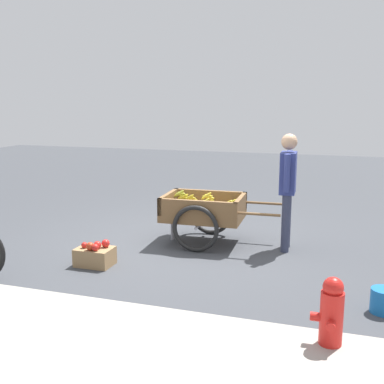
# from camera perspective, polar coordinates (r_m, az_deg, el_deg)

# --- Properties ---
(ground_plane) EXTENTS (24.00, 24.00, 0.00)m
(ground_plane) POSITION_cam_1_polar(r_m,az_deg,el_deg) (6.60, -0.95, -6.49)
(ground_plane) COLOR #3D3F44
(curb_strip) EXTENTS (12.00, 2.40, 0.12)m
(curb_strip) POSITION_cam_1_polar(r_m,az_deg,el_deg) (3.79, -18.82, -20.24)
(curb_strip) COLOR #9E998E
(curb_strip) RESTS_ON ground
(fruit_cart) EXTENTS (1.68, 0.96, 0.73)m
(fruit_cart) POSITION_cam_1_polar(r_m,az_deg,el_deg) (6.61, 1.42, -2.53)
(fruit_cart) COLOR brown
(fruit_cart) RESTS_ON ground
(vendor_person) EXTENTS (0.21, 0.53, 1.57)m
(vendor_person) POSITION_cam_1_polar(r_m,az_deg,el_deg) (6.33, 11.58, 1.24)
(vendor_person) COLOR #333851
(vendor_person) RESTS_ON ground
(dog) EXTENTS (0.40, 0.59, 0.40)m
(dog) POSITION_cam_1_polar(r_m,az_deg,el_deg) (7.96, 0.52, -1.41)
(dog) COLOR #4C3823
(dog) RESTS_ON ground
(fire_hydrant) EXTENTS (0.25, 0.25, 0.67)m
(fire_hydrant) POSITION_cam_1_polar(r_m,az_deg,el_deg) (3.91, 16.57, -14.53)
(fire_hydrant) COLOR red
(fire_hydrant) RESTS_ON ground
(plastic_bucket) EXTENTS (0.25, 0.25, 0.24)m
(plastic_bucket) POSITION_cam_1_polar(r_m,az_deg,el_deg) (4.93, 22.30, -12.16)
(plastic_bucket) COLOR #1966B2
(plastic_bucket) RESTS_ON ground
(apple_crate) EXTENTS (0.44, 0.32, 0.32)m
(apple_crate) POSITION_cam_1_polar(r_m,az_deg,el_deg) (5.91, -11.73, -7.56)
(apple_crate) COLOR #99754C
(apple_crate) RESTS_ON ground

